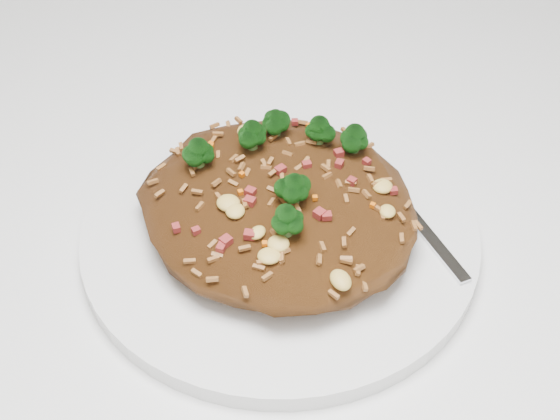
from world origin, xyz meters
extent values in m
cube|color=white|center=(0.00, 0.00, 0.73)|extent=(1.20, 0.80, 0.04)
cylinder|color=brown|center=(-0.54, 0.34, 0.35)|extent=(0.06, 0.06, 0.71)
cylinder|color=white|center=(0.11, -0.07, 0.76)|extent=(0.27, 0.27, 0.01)
ellipsoid|color=brown|center=(0.11, -0.07, 0.78)|extent=(0.19, 0.18, 0.04)
ellipsoid|color=#093A07|center=(0.11, -0.01, 0.81)|extent=(0.02, 0.02, 0.02)
ellipsoid|color=#093A07|center=(0.05, -0.08, 0.81)|extent=(0.02, 0.02, 0.02)
ellipsoid|color=#093A07|center=(0.07, -0.02, 0.81)|extent=(0.02, 0.02, 0.02)
ellipsoid|color=#093A07|center=(0.14, -0.10, 0.81)|extent=(0.02, 0.02, 0.02)
ellipsoid|color=#093A07|center=(0.13, -0.07, 0.81)|extent=(0.02, 0.02, 0.02)
ellipsoid|color=#093A07|center=(0.07, -0.04, 0.81)|extent=(0.02, 0.02, 0.02)
ellipsoid|color=#093A07|center=(0.13, 0.00, 0.81)|extent=(0.02, 0.02, 0.02)
cube|color=silver|center=(0.21, -0.02, 0.77)|extent=(0.09, 0.06, 0.00)
cube|color=silver|center=(0.13, 0.03, 0.77)|extent=(0.04, 0.04, 0.00)
camera|label=1|loc=(0.32, -0.37, 1.15)|focal=50.00mm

